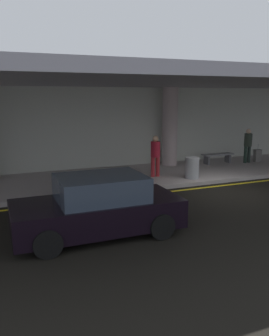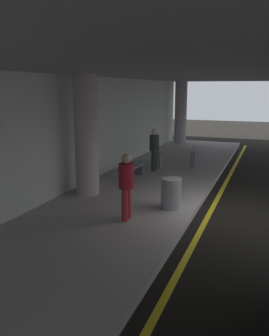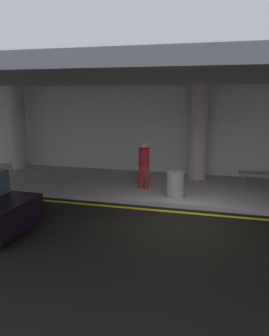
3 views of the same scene
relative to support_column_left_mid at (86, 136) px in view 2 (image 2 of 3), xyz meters
name	(u,v)px [view 2 (image 2 of 3)]	position (x,y,z in m)	size (l,w,h in m)	color
ground_plane	(234,216)	(0.00, -4.48, -1.97)	(60.00, 60.00, 0.00)	black
sidewalk	(129,201)	(0.00, -1.38, -1.90)	(26.00, 4.20, 0.15)	#A39A98
lane_stripe_yellow	(210,213)	(0.00, -3.82, -1.97)	(26.00, 0.14, 0.01)	yellow
support_column_left_mid	(86,136)	(0.00, 0.00, 0.00)	(0.72, 0.72, 3.65)	#A99696
support_column_center	(181,112)	(12.00, 0.00, 0.00)	(0.72, 0.72, 3.65)	#A1979F
ceiling_overhang	(145,67)	(0.00, -1.88, 1.97)	(28.00, 13.20, 0.30)	gray
terminal_back_wall	(62,137)	(0.00, 0.87, -0.07)	(26.00, 0.30, 3.80)	#B9BCB1
traveler_with_luggage	(126,182)	(-1.69, -1.99, -0.86)	(0.38, 0.38, 1.68)	maroon
person_waiting_for_ride	(154,147)	(3.84, -0.94, -0.86)	(0.38, 0.38, 1.68)	#1B2B23
suitcase_upright_primary	(159,160)	(4.50, -0.93, -1.51)	(0.36, 0.22, 0.90)	#63605C
suitcase_upright_secondary	(193,159)	(5.20, -2.23, -1.51)	(0.36, 0.22, 0.90)	#5C5E64
bench_metal	(132,169)	(2.37, -0.55, -1.47)	(1.60, 0.50, 0.48)	slate
trash_bin_steel	(171,193)	(-0.45, -2.81, -1.40)	(0.56, 0.56, 0.85)	gray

